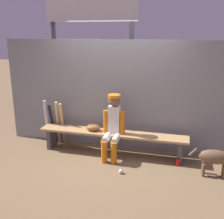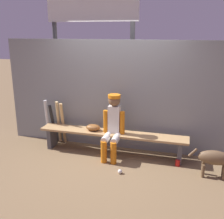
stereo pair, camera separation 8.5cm
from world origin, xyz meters
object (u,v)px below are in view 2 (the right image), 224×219
object	(u,v)px
baseball_glove	(93,127)
bat_aluminum_silver	(48,121)
dugout_bench	(112,137)
player_seated	(113,125)
cup_on_bench	(111,130)
dog	(218,158)
cup_on_ground	(178,163)
bat_wood_tan	(63,123)
bat_wood_natural	(59,122)
scoreboard	(95,20)
bat_aluminum_black	(53,123)
baseball	(120,172)

from	to	relation	value
baseball_glove	bat_aluminum_silver	bearing A→B (deg)	170.40
dugout_bench	player_seated	distance (m)	0.31
dugout_bench	cup_on_bench	bearing A→B (deg)	-107.91
dugout_bench	dog	size ratio (longest dim) A/B	3.37
baseball_glove	cup_on_ground	world-z (taller)	baseball_glove
bat_wood_tan	bat_wood_natural	size ratio (longest dim) A/B	0.98
baseball_glove	cup_on_bench	xyz separation A→B (m)	(0.37, -0.02, -0.01)
bat_wood_natural	dog	size ratio (longest dim) A/B	1.09
dugout_bench	scoreboard	xyz separation A→B (m)	(-0.66, 1.01, 2.16)
player_seated	dog	distance (m)	1.88
bat_aluminum_black	baseball	bearing A→B (deg)	-28.83
baseball_glove	bat_wood_tan	size ratio (longest dim) A/B	0.31
scoreboard	dog	xyz separation A→B (m)	(2.54, -1.40, -2.18)
bat_wood_tan	bat_aluminum_silver	xyz separation A→B (m)	(-0.34, -0.03, 0.02)
bat_wood_natural	bat_aluminum_black	world-z (taller)	bat_wood_natural
baseball	cup_on_bench	xyz separation A→B (m)	(-0.34, 0.68, 0.46)
player_seated	scoreboard	world-z (taller)	scoreboard
bat_aluminum_silver	cup_on_ground	xyz separation A→B (m)	(2.70, -0.34, -0.41)
cup_on_ground	dog	distance (m)	0.73
bat_aluminum_black	scoreboard	bearing A→B (deg)	48.62
player_seated	baseball_glove	distance (m)	0.45
baseball	cup_on_bench	size ratio (longest dim) A/B	0.67
cup_on_ground	cup_on_bench	distance (m)	1.34
bat_wood_natural	player_seated	bearing A→B (deg)	-15.24
bat_aluminum_silver	dog	size ratio (longest dim) A/B	1.11
dugout_bench	scoreboard	bearing A→B (deg)	123.22
player_seated	cup_on_ground	world-z (taller)	player_seated
baseball	dog	size ratio (longest dim) A/B	0.09
dugout_bench	dog	bearing A→B (deg)	-11.81
bat_aluminum_silver	cup_on_ground	size ratio (longest dim) A/B	8.52
bat_aluminum_silver	dog	xyz separation A→B (m)	(3.33, -0.57, -0.13)
player_seated	dog	size ratio (longest dim) A/B	1.40
bat_wood_natural	bat_aluminum_silver	world-z (taller)	bat_aluminum_silver
bat_wood_tan	dog	distance (m)	3.06
bat_wood_tan	dugout_bench	bearing A→B (deg)	-10.93
dugout_bench	bat_wood_tan	world-z (taller)	bat_wood_tan
bat_aluminum_silver	cup_on_ground	distance (m)	2.75
bat_wood_natural	baseball	distance (m)	1.87
dugout_bench	bat_wood_natural	bearing A→B (deg)	169.01
dugout_bench	bat_aluminum_black	bearing A→B (deg)	170.54
bat_aluminum_silver	baseball	size ratio (longest dim) A/B	12.66
bat_wood_tan	cup_on_ground	bearing A→B (deg)	-9.09
dog	bat_wood_natural	bearing A→B (deg)	168.52
cup_on_ground	scoreboard	bearing A→B (deg)	148.46
bat_wood_tan	bat_aluminum_black	bearing A→B (deg)	177.74
bat_aluminum_silver	baseball	xyz separation A→B (m)	(1.79, -0.88, -0.43)
player_seated	baseball_glove	xyz separation A→B (m)	(-0.42, 0.11, -0.14)
player_seated	bat_wood_tan	bearing A→B (deg)	164.42
dugout_bench	baseball	bearing A→B (deg)	-64.55
dugout_bench	bat_aluminum_black	xyz separation A→B (m)	(-1.35, 0.22, 0.07)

